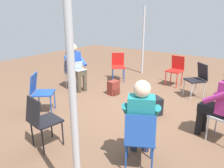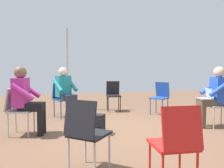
% 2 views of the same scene
% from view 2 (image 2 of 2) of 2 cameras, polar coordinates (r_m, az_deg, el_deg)
% --- Properties ---
extents(ground_plane, '(14.00, 14.00, 0.00)m').
position_cam_2_polar(ground_plane, '(4.28, 4.72, -12.22)').
color(ground_plane, brown).
extents(chair_northwest, '(0.59, 0.58, 0.85)m').
position_cam_2_polar(chair_northwest, '(2.51, -6.82, -11.94)').
color(chair_northwest, black).
rests_on(chair_northwest, ground).
extents(chair_south, '(0.48, 0.51, 0.85)m').
position_cam_2_polar(chair_south, '(5.03, 26.72, -4.44)').
color(chair_south, '#B7B7BC').
rests_on(chair_south, ground).
extents(chair_west, '(0.47, 0.43, 0.85)m').
position_cam_2_polar(chair_west, '(2.23, 16.36, -14.14)').
color(chair_west, red).
rests_on(chair_west, ground).
extents(chair_north, '(0.47, 0.51, 0.85)m').
position_cam_2_polar(chair_north, '(4.30, -23.54, -5.67)').
color(chair_north, '#B7B7BC').
rests_on(chair_north, ground).
extents(chair_east, '(0.49, 0.46, 0.85)m').
position_cam_2_polar(chair_east, '(6.28, 0.34, -2.50)').
color(chair_east, black).
rests_on(chair_east, ground).
extents(chair_northeast, '(0.57, 0.55, 0.85)m').
position_cam_2_polar(chair_northeast, '(5.63, -12.94, -3.31)').
color(chair_northeast, '#1E4799').
rests_on(chair_northeast, ground).
extents(chair_southeast, '(0.58, 0.58, 0.85)m').
position_cam_2_polar(chair_southeast, '(5.94, 12.52, -2.94)').
color(chair_southeast, '#1E4799').
rests_on(chair_southeast, ground).
extents(person_with_laptop, '(0.56, 0.58, 1.24)m').
position_cam_2_polar(person_with_laptop, '(4.93, 25.06, -2.25)').
color(person_with_laptop, '#4C4233').
rests_on(person_with_laptop, ground).
extents(person_in_teal, '(0.62, 0.62, 1.24)m').
position_cam_2_polar(person_in_teal, '(5.47, -12.11, -1.42)').
color(person_in_teal, '#23283D').
rests_on(person_in_teal, ground).
extents(person_in_magenta, '(0.56, 0.57, 1.24)m').
position_cam_2_polar(person_in_magenta, '(4.22, -21.49, -3.08)').
color(person_in_magenta, black).
rests_on(person_in_magenta, ground).
extents(backpack_near_laptop_user, '(0.32, 0.34, 0.36)m').
position_cam_2_polar(backpack_near_laptop_user, '(4.09, -4.10, -10.69)').
color(backpack_near_laptop_user, black).
rests_on(backpack_near_laptop_user, ground).
extents(backpack_by_empty_chair, '(0.31, 0.28, 0.36)m').
position_cam_2_polar(backpack_by_empty_chair, '(4.19, 16.16, -10.47)').
color(backpack_by_empty_chair, maroon).
rests_on(backpack_by_empty_chair, ground).
extents(tent_pole_far, '(0.07, 0.07, 2.38)m').
position_cam_2_polar(tent_pole_far, '(6.55, -11.64, 3.78)').
color(tent_pole_far, '#B2B2B7').
rests_on(tent_pole_far, ground).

